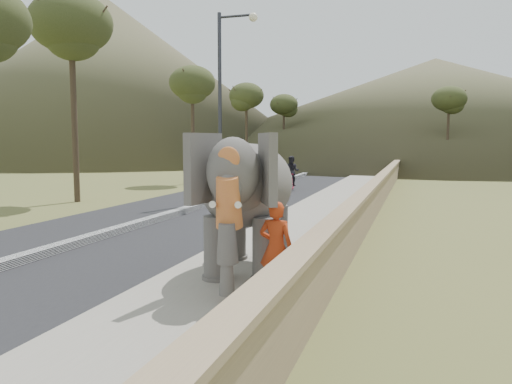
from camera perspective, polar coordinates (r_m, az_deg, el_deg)
ground at (r=6.57m, az=-12.89°, el=-18.35°), size 160.00×160.00×0.00m
road at (r=17.37m, az=-10.14°, el=-2.98°), size 7.00×120.00×0.03m
median at (r=17.35m, az=-10.14°, el=-2.67°), size 0.35×120.00×0.22m
walkway at (r=15.65m, az=6.26°, el=-3.68°), size 3.00×120.00×0.15m
parapet at (r=15.33m, az=12.33°, el=-2.19°), size 0.30×120.00×1.10m
lamppost at (r=21.58m, az=-3.38°, el=11.77°), size 1.76×0.36×8.00m
signboard at (r=21.31m, az=-2.98°, el=3.15°), size 0.60×0.08×2.40m
hill_left at (r=73.31m, az=-16.64°, el=12.23°), size 60.00×60.00×22.00m
hill_far at (r=75.26m, az=19.66°, el=8.91°), size 80.00×80.00×14.00m
elephant_and_man at (r=9.72m, az=-0.78°, el=-1.39°), size 2.42×3.85×2.61m
motorcyclist at (r=26.49m, az=3.99°, el=1.67°), size 0.82×1.78×1.85m
trees at (r=32.01m, az=15.16°, el=7.78°), size 47.62×40.94×9.11m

